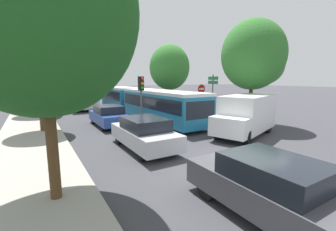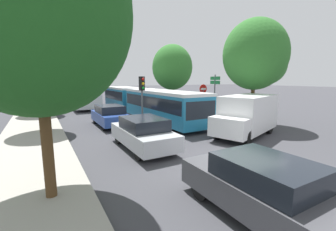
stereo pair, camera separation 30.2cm
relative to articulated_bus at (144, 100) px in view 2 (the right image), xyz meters
name	(u,v)px [view 2 (the right image)]	position (x,y,z in m)	size (l,w,h in m)	color
ground_plane	(237,169)	(-1.89, -12.62, -1.38)	(200.00, 200.00, 0.00)	#3D3D42
kerb_strip_left	(34,128)	(-8.39, -1.15, -1.31)	(3.20, 32.94, 0.14)	#9E998E
articulated_bus	(144,100)	(0.00, 0.00, 0.00)	(2.57, 16.15, 2.39)	teal
city_bus_rear	(80,94)	(-3.65, 10.32, 0.04)	(2.68, 11.45, 2.46)	silver
queued_car_graphite	(263,188)	(-3.58, -14.97, -0.65)	(1.79, 4.17, 1.45)	#47474C
queued_car_silver	(143,133)	(-3.85, -8.69, -0.63)	(1.84, 4.28, 1.49)	#B7BABF
queued_car_blue	(110,115)	(-3.75, -2.69, -0.65)	(1.79, 4.16, 1.44)	#284799
white_van	(247,114)	(2.31, -9.35, -0.14)	(5.36, 3.47, 2.31)	white
traffic_light	(142,90)	(-2.09, -4.56, 1.12)	(0.36, 0.38, 3.40)	#56595E
no_entry_sign	(203,96)	(3.32, -4.08, 0.50)	(0.70, 0.08, 2.82)	#56595E
direction_sign_post	(215,87)	(4.82, -3.74, 1.17)	(0.29, 1.39, 3.60)	#56595E
tree_left_near	(35,12)	(-7.84, -11.67, 3.41)	(4.56, 4.56, 7.30)	#51381E
tree_left_mid	(42,62)	(-7.63, -2.54, 2.83)	(3.43, 3.43, 6.14)	#51381E
tree_left_far	(39,63)	(-7.66, 5.35, 3.26)	(3.67, 3.67, 6.70)	#51381E
tree_right_near	(257,56)	(5.13, -7.50, 3.38)	(4.31, 4.31, 7.27)	#51381E
tree_right_mid	(172,67)	(5.05, 3.54, 3.12)	(4.40, 4.40, 6.98)	#51381E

